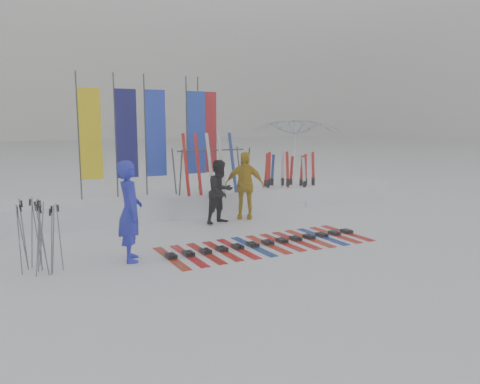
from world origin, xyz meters
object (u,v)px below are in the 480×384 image
tent_canopy (295,156)px  ski_rack (211,165)px  person_blue (130,211)px  ski_row (268,243)px  person_black (221,192)px  person_yellow (244,185)px

tent_canopy → ski_rack: size_ratio=1.51×
person_blue → ski_rack: person_blue is taller
person_blue → tent_canopy: bearing=-42.8°
ski_row → person_blue: bearing=175.3°
person_blue → ski_rack: 4.64m
person_blue → person_black: size_ratio=1.16×
person_black → person_yellow: 0.86m
person_yellow → ski_rack: ski_rack is taller
person_blue → tent_canopy: tent_canopy is taller
person_black → ski_row: 2.49m
person_blue → ski_rack: bearing=-31.2°
person_yellow → tent_canopy: tent_canopy is taller
ski_rack → tent_canopy: bearing=22.0°
person_black → ski_rack: bearing=57.6°
person_black → ski_rack: (0.31, 1.22, 0.58)m
person_black → tent_canopy: tent_canopy is taller
person_blue → ski_rack: (3.18, 3.35, 0.45)m
ski_rack → ski_row: bearing=-95.5°
person_yellow → ski_rack: bearing=151.5°
person_black → tent_canopy: (4.21, 2.79, 0.57)m
person_blue → person_yellow: bearing=-44.9°
person_blue → tent_canopy: size_ratio=0.61×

